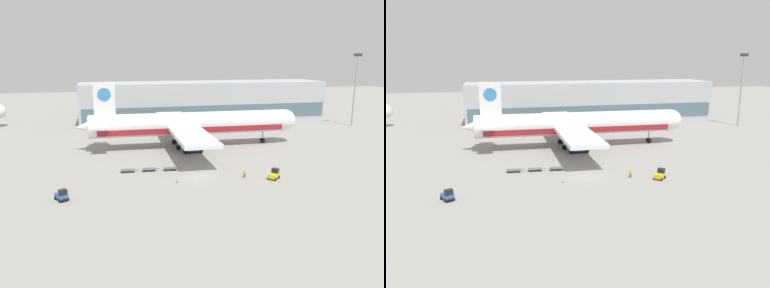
{
  "view_description": "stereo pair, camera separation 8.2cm",
  "coord_description": "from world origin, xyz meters",
  "views": [
    {
      "loc": [
        -17.44,
        -66.85,
        22.69
      ],
      "look_at": [
        1.47,
        11.8,
        4.0
      ],
      "focal_mm": 35.0,
      "sensor_mm": 36.0,
      "label": 1
    },
    {
      "loc": [
        -17.36,
        -66.87,
        22.69
      ],
      "look_at": [
        1.47,
        11.8,
        4.0
      ],
      "focal_mm": 35.0,
      "sensor_mm": 36.0,
      "label": 2
    }
  ],
  "objects": [
    {
      "name": "ground_plane",
      "position": [
        0.0,
        0.0,
        0.0
      ],
      "size": [
        400.0,
        400.0,
        0.0
      ],
      "primitive_type": "plane",
      "color": "gray"
    },
    {
      "name": "baggage_tug_mid",
      "position": [
        13.89,
        -3.98,
        0.88
      ],
      "size": [
        2.77,
        2.7,
        2.0
      ],
      "rotation": [
        0.0,
        0.0,
        0.73
      ],
      "color": "yellow",
      "rests_on": "ground_plane"
    },
    {
      "name": "traffic_cone_near",
      "position": [
        -4.68,
        -1.53,
        0.27
      ],
      "size": [
        0.4,
        0.4,
        0.55
      ],
      "color": "black",
      "rests_on": "ground_plane"
    },
    {
      "name": "baggage_tug_foreground",
      "position": [
        -24.64,
        -6.19,
        0.88
      ],
      "size": [
        2.5,
        2.81,
        2.0
      ],
      "rotation": [
        0.0,
        0.0,
        -1.07
      ],
      "color": "#2D66B7",
      "rests_on": "ground_plane"
    },
    {
      "name": "light_mast",
      "position": [
        65.31,
        43.21,
        13.91
      ],
      "size": [
        2.8,
        0.5,
        24.11
      ],
      "color": "#9EA0A5",
      "rests_on": "ground_plane"
    },
    {
      "name": "ground_crew_near",
      "position": [
        8.67,
        -1.85,
        1.02
      ],
      "size": [
        0.51,
        0.36,
        1.74
      ],
      "rotation": [
        0.0,
        0.0,
        5.8
      ],
      "color": "black",
      "rests_on": "ground_plane"
    },
    {
      "name": "baggage_dolly_lead",
      "position": [
        -13.12,
        7.01,
        0.39
      ],
      "size": [
        3.75,
        1.71,
        0.48
      ],
      "rotation": [
        0.0,
        0.0,
        -0.08
      ],
      "color": "#56565B",
      "rests_on": "ground_plane"
    },
    {
      "name": "terminal_building",
      "position": [
        19.75,
        68.2,
        6.99
      ],
      "size": [
        90.0,
        18.2,
        14.0
      ],
      "color": "#B2B7BC",
      "rests_on": "ground_plane"
    },
    {
      "name": "baggage_dolly_second",
      "position": [
        -8.8,
        6.81,
        0.39
      ],
      "size": [
        3.75,
        1.71,
        0.48
      ],
      "rotation": [
        0.0,
        0.0,
        -0.08
      ],
      "color": "#56565B",
      "rests_on": "ground_plane"
    },
    {
      "name": "airplane_main",
      "position": [
        4.11,
        26.24,
        5.84
      ],
      "size": [
        58.08,
        48.19,
        17.0
      ],
      "rotation": [
        0.0,
        0.0,
        -0.03
      ],
      "color": "white",
      "rests_on": "ground_plane"
    },
    {
      "name": "baggage_dolly_third",
      "position": [
        -4.42,
        6.35,
        0.39
      ],
      "size": [
        3.75,
        1.71,
        0.48
      ],
      "rotation": [
        0.0,
        0.0,
        -0.08
      ],
      "color": "#56565B",
      "rests_on": "ground_plane"
    },
    {
      "name": "scissor_lift_loader",
      "position": [
        3.42,
        19.97,
        2.14
      ],
      "size": [
        5.27,
        3.48,
        5.66
      ],
      "rotation": [
        0.0,
        0.0,
        -0.03
      ],
      "color": "#284C99",
      "rests_on": "ground_plane"
    }
  ]
}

